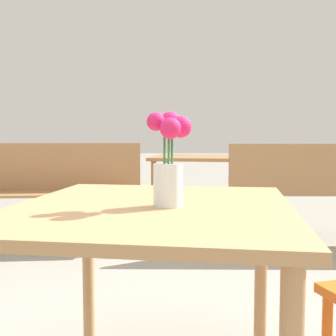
{
  "coord_description": "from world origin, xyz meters",
  "views": [
    {
      "loc": [
        0.12,
        -1.3,
        0.92
      ],
      "look_at": [
        0.05,
        -0.04,
        0.82
      ],
      "focal_mm": 45.0,
      "sensor_mm": 36.0,
      "label": 1
    }
  ],
  "objects_px": {
    "flower_vase": "(169,163)",
    "bench_middle": "(327,191)",
    "table_front": "(153,232)",
    "bench_near": "(34,189)",
    "table_back": "(197,167)"
  },
  "relations": [
    {
      "from": "flower_vase",
      "to": "bench_middle",
      "type": "relative_size",
      "value": 0.17
    },
    {
      "from": "table_front",
      "to": "bench_near",
      "type": "distance_m",
      "value": 2.43
    },
    {
      "from": "bench_middle",
      "to": "table_back",
      "type": "xyz_separation_m",
      "value": [
        -1.06,
        0.64,
        0.15
      ]
    },
    {
      "from": "table_front",
      "to": "bench_near",
      "type": "height_order",
      "value": "bench_near"
    },
    {
      "from": "table_front",
      "to": "table_back",
      "type": "relative_size",
      "value": 1.13
    },
    {
      "from": "bench_middle",
      "to": "table_back",
      "type": "distance_m",
      "value": 1.25
    },
    {
      "from": "flower_vase",
      "to": "bench_near",
      "type": "height_order",
      "value": "flower_vase"
    },
    {
      "from": "bench_near",
      "to": "bench_middle",
      "type": "height_order",
      "value": "same"
    },
    {
      "from": "table_front",
      "to": "flower_vase",
      "type": "bearing_deg",
      "value": -34.47
    },
    {
      "from": "table_front",
      "to": "flower_vase",
      "type": "xyz_separation_m",
      "value": [
        0.05,
        -0.04,
        0.22
      ]
    },
    {
      "from": "bench_near",
      "to": "table_back",
      "type": "bearing_deg",
      "value": 27.82
    },
    {
      "from": "bench_near",
      "to": "table_back",
      "type": "height_order",
      "value": "bench_near"
    },
    {
      "from": "bench_middle",
      "to": "table_front",
      "type": "bearing_deg",
      "value": -119.36
    },
    {
      "from": "bench_near",
      "to": "bench_middle",
      "type": "relative_size",
      "value": 1.09
    },
    {
      "from": "table_front",
      "to": "table_back",
      "type": "bearing_deg",
      "value": 86.44
    }
  ]
}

